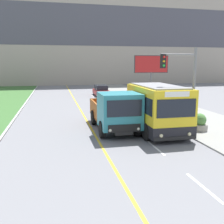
{
  "coord_description": "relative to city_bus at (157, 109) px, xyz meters",
  "views": [
    {
      "loc": [
        -2.35,
        -0.05,
        4.39
      ],
      "look_at": [
        1.1,
        15.64,
        1.4
      ],
      "focal_mm": 42.0,
      "sensor_mm": 36.0,
      "label": 1
    }
  ],
  "objects": [
    {
      "name": "city_bus",
      "position": [
        0.0,
        0.0,
        0.0
      ],
      "size": [
        2.69,
        5.38,
        3.05
      ],
      "color": "yellow",
      "rests_on": "ground_plane"
    },
    {
      "name": "billboard_large",
      "position": [
        6.25,
        17.73,
        2.54
      ],
      "size": [
        4.64,
        0.24,
        5.42
      ],
      "color": "#59595B",
      "rests_on": "ground_plane"
    },
    {
      "name": "planter_round_near",
      "position": [
        2.8,
        -0.34,
        -0.97
      ],
      "size": [
        1.05,
        1.05,
        1.13
      ],
      "color": "gray",
      "rests_on": "sidewalk_right"
    },
    {
      "name": "traffic_light_mast",
      "position": [
        1.28,
        -0.82,
        1.86
      ],
      "size": [
        2.28,
        0.32,
        5.31
      ],
      "color": "slate",
      "rests_on": "ground_plane"
    },
    {
      "name": "car_distant",
      "position": [
        -0.05,
        20.14,
        -0.85
      ],
      "size": [
        1.8,
        4.3,
        1.45
      ],
      "color": "maroon",
      "rests_on": "ground_plane"
    },
    {
      "name": "dump_truck",
      "position": [
        -2.53,
        0.56,
        -0.21
      ],
      "size": [
        2.48,
        6.27,
        2.65
      ],
      "color": "black",
      "rests_on": "ground_plane"
    },
    {
      "name": "planter_round_second",
      "position": [
        2.96,
        3.26,
        -0.99
      ],
      "size": [
        0.93,
        0.93,
        1.09
      ],
      "color": "gray",
      "rests_on": "sidewalk_right"
    },
    {
      "name": "apartment_block_background",
      "position": [
        -3.96,
        42.39,
        9.72
      ],
      "size": [
        80.0,
        8.04,
        22.52
      ],
      "color": "#A89E8E",
      "rests_on": "ground_plane"
    }
  ]
}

